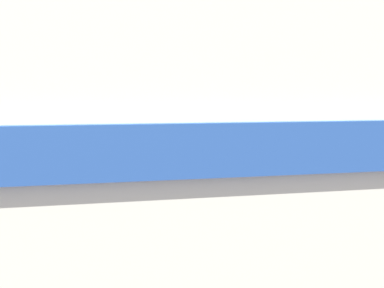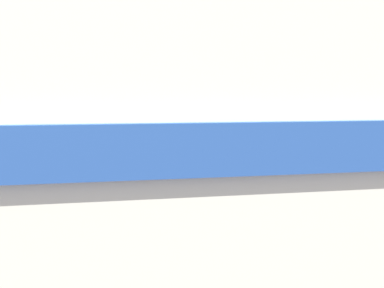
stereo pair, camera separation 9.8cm
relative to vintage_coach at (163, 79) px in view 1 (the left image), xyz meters
name	(u,v)px [view 1 (the left image)]	position (x,y,z in m)	size (l,w,h in m)	color
ground	(227,178)	(1.54, 2.08, -2.04)	(32.00, 26.00, 0.02)	#403841
breakwater	(173,114)	(1.61, 13.84, -1.28)	(31.36, 2.16, 2.49)	gray
vintage_coach	(163,79)	(0.00, 0.00, 0.00)	(2.64, 8.64, 3.70)	black
parked_car_nearest	(342,120)	(6.41, 5.77, -1.08)	(4.15, 1.83, 1.86)	black
lamp_post	(254,47)	(4.36, 8.91, 1.62)	(1.00, 0.65, 6.51)	#5B5B60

